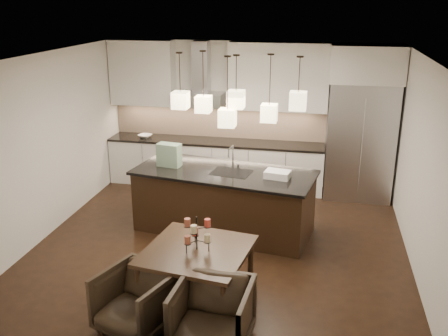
% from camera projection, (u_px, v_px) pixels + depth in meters
% --- Properties ---
extents(floor, '(5.50, 5.50, 0.02)m').
position_uv_depth(floor, '(221.00, 244.00, 7.65)').
color(floor, black).
rests_on(floor, ground).
extents(ceiling, '(5.50, 5.50, 0.02)m').
position_uv_depth(ceiling, '(221.00, 57.00, 6.73)').
color(ceiling, white).
rests_on(ceiling, wall_back).
extents(wall_back, '(5.50, 0.02, 2.80)m').
position_uv_depth(wall_back, '(250.00, 114.00, 9.75)').
color(wall_back, silver).
rests_on(wall_back, ground).
extents(wall_front, '(5.50, 0.02, 2.80)m').
position_uv_depth(wall_front, '(161.00, 244.00, 4.63)').
color(wall_front, silver).
rests_on(wall_front, ground).
extents(wall_left, '(0.02, 5.50, 2.80)m').
position_uv_depth(wall_left, '(47.00, 145.00, 7.71)').
color(wall_left, silver).
rests_on(wall_left, ground).
extents(wall_right, '(0.02, 5.50, 2.80)m').
position_uv_depth(wall_right, '(423.00, 168.00, 6.67)').
color(wall_right, silver).
rests_on(wall_right, ground).
extents(refrigerator, '(1.20, 0.72, 2.15)m').
position_uv_depth(refrigerator, '(360.00, 141.00, 9.11)').
color(refrigerator, '#B7B7BA').
rests_on(refrigerator, floor).
extents(fridge_panel, '(1.26, 0.72, 0.65)m').
position_uv_depth(fridge_panel, '(367.00, 64.00, 8.66)').
color(fridge_panel, silver).
rests_on(fridge_panel, refrigerator).
extents(lower_cabinets, '(4.21, 0.62, 0.88)m').
position_uv_depth(lower_cabinets, '(215.00, 164.00, 9.87)').
color(lower_cabinets, silver).
rests_on(lower_cabinets, floor).
extents(countertop, '(4.21, 0.66, 0.04)m').
position_uv_depth(countertop, '(215.00, 142.00, 9.72)').
color(countertop, black).
rests_on(countertop, lower_cabinets).
extents(backsplash, '(4.21, 0.02, 0.63)m').
position_uv_depth(backsplash, '(218.00, 121.00, 9.89)').
color(backsplash, beige).
rests_on(backsplash, countertop).
extents(upper_cab_left, '(1.25, 0.35, 1.25)m').
position_uv_depth(upper_cab_left, '(142.00, 73.00, 9.71)').
color(upper_cab_left, silver).
rests_on(upper_cab_left, wall_back).
extents(upper_cab_right, '(1.85, 0.35, 1.25)m').
position_uv_depth(upper_cab_right, '(279.00, 77.00, 9.22)').
color(upper_cab_right, silver).
rests_on(upper_cab_right, wall_back).
extents(hood_canopy, '(0.90, 0.52, 0.24)m').
position_uv_depth(hood_canopy, '(200.00, 99.00, 9.56)').
color(hood_canopy, '#B7B7BA').
rests_on(hood_canopy, wall_back).
extents(hood_chimney, '(0.30, 0.28, 0.96)m').
position_uv_depth(hood_chimney, '(201.00, 67.00, 9.47)').
color(hood_chimney, '#B7B7BA').
rests_on(hood_chimney, hood_canopy).
extents(fruit_bowl, '(0.31, 0.31, 0.06)m').
position_uv_depth(fruit_bowl, '(145.00, 136.00, 9.92)').
color(fruit_bowl, silver).
rests_on(fruit_bowl, countertop).
extents(island_body, '(2.86, 1.51, 0.96)m').
position_uv_depth(island_body, '(224.00, 202.00, 7.94)').
color(island_body, black).
rests_on(island_body, floor).
extents(island_top, '(2.96, 1.61, 0.04)m').
position_uv_depth(island_top, '(224.00, 172.00, 7.78)').
color(island_top, black).
rests_on(island_top, island_body).
extents(faucet, '(0.15, 0.28, 0.41)m').
position_uv_depth(faucet, '(233.00, 157.00, 7.77)').
color(faucet, silver).
rests_on(faucet, island_top).
extents(tote_bag, '(0.40, 0.25, 0.37)m').
position_uv_depth(tote_bag, '(169.00, 155.00, 7.96)').
color(tote_bag, '#124527').
rests_on(tote_bag, island_top).
extents(food_container, '(0.41, 0.32, 0.11)m').
position_uv_depth(food_container, '(278.00, 174.00, 7.47)').
color(food_container, silver).
rests_on(food_container, island_top).
extents(dining_table, '(1.36, 1.36, 0.72)m').
position_uv_depth(dining_table, '(197.00, 275.00, 6.07)').
color(dining_table, black).
rests_on(dining_table, floor).
extents(candelabra, '(0.39, 0.39, 0.42)m').
position_uv_depth(candelabra, '(197.00, 233.00, 5.89)').
color(candelabra, black).
rests_on(candelabra, dining_table).
extents(candle_a, '(0.08, 0.08, 0.10)m').
position_uv_depth(candle_a, '(207.00, 238.00, 5.86)').
color(candle_a, beige).
rests_on(candle_a, candelabra).
extents(candle_b, '(0.08, 0.08, 0.10)m').
position_uv_depth(candle_b, '(195.00, 231.00, 6.02)').
color(candle_b, '#C63C2F').
rests_on(candle_b, candelabra).
extents(candle_c, '(0.08, 0.08, 0.10)m').
position_uv_depth(candle_c, '(188.00, 240.00, 5.82)').
color(candle_c, '#A3523B').
rests_on(candle_c, candelabra).
extents(candle_d, '(0.08, 0.08, 0.10)m').
position_uv_depth(candle_d, '(207.00, 223.00, 5.89)').
color(candle_d, '#C63C2F').
rests_on(candle_d, candelabra).
extents(candle_e, '(0.08, 0.08, 0.10)m').
position_uv_depth(candle_e, '(187.00, 222.00, 5.90)').
color(candle_e, '#A3523B').
rests_on(candle_e, candelabra).
extents(candle_f, '(0.08, 0.08, 0.10)m').
position_uv_depth(candle_f, '(194.00, 229.00, 5.73)').
color(candle_f, beige).
rests_on(candle_f, candelabra).
extents(armchair_left, '(0.97, 0.99, 0.71)m').
position_uv_depth(armchair_left, '(136.00, 301.00, 5.57)').
color(armchair_left, black).
rests_on(armchair_left, floor).
extents(armchair_right, '(0.84, 0.87, 0.74)m').
position_uv_depth(armchair_right, '(212.00, 316.00, 5.28)').
color(armchair_right, black).
rests_on(armchair_right, floor).
extents(pendant_a, '(0.24, 0.24, 0.26)m').
position_uv_depth(pendant_a, '(180.00, 100.00, 7.63)').
color(pendant_a, beige).
rests_on(pendant_a, ceiling).
extents(pendant_b, '(0.24, 0.24, 0.26)m').
position_uv_depth(pendant_b, '(203.00, 104.00, 7.90)').
color(pendant_b, beige).
rests_on(pendant_b, ceiling).
extents(pendant_c, '(0.24, 0.24, 0.26)m').
position_uv_depth(pendant_c, '(236.00, 99.00, 7.29)').
color(pendant_c, beige).
rests_on(pendant_c, ceiling).
extents(pendant_d, '(0.24, 0.24, 0.26)m').
position_uv_depth(pendant_d, '(269.00, 113.00, 7.47)').
color(pendant_d, beige).
rests_on(pendant_d, ceiling).
extents(pendant_e, '(0.24, 0.24, 0.26)m').
position_uv_depth(pendant_e, '(298.00, 101.00, 7.11)').
color(pendant_e, beige).
rests_on(pendant_e, ceiling).
extents(pendant_f, '(0.24, 0.24, 0.26)m').
position_uv_depth(pendant_f, '(227.00, 118.00, 7.23)').
color(pendant_f, beige).
rests_on(pendant_f, ceiling).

